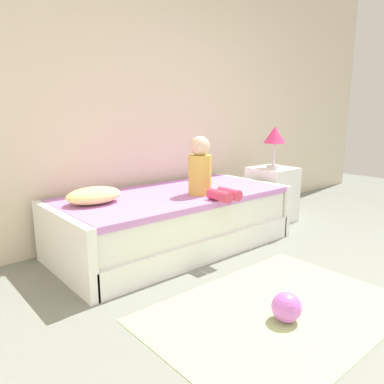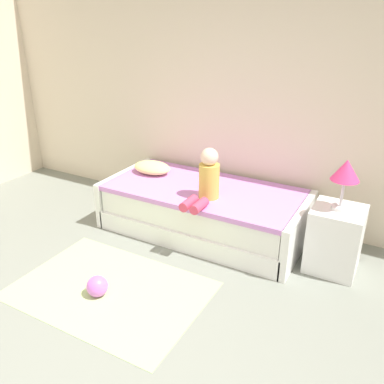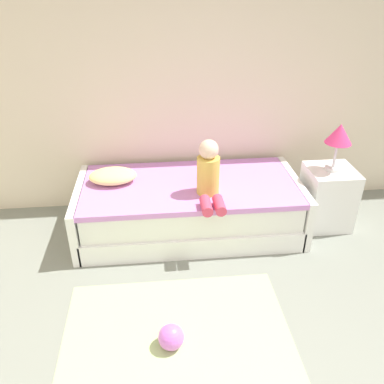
{
  "view_description": "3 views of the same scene",
  "coord_description": "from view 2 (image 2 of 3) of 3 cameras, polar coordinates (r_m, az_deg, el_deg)",
  "views": [
    {
      "loc": [
        -2.46,
        -0.53,
        1.2
      ],
      "look_at": [
        -0.5,
        1.75,
        0.55
      ],
      "focal_mm": 34.67,
      "sensor_mm": 36.0,
      "label": 1
    },
    {
      "loc": [
        1.24,
        -1.4,
        2.14
      ],
      "look_at": [
        -0.5,
        1.75,
        0.55
      ],
      "focal_mm": 37.62,
      "sensor_mm": 36.0,
      "label": 2
    },
    {
      "loc": [
        -0.81,
        -1.25,
        2.26
      ],
      "look_at": [
        -0.5,
        1.75,
        0.55
      ],
      "focal_mm": 37.19,
      "sensor_mm": 36.0,
      "label": 3
    }
  ],
  "objects": [
    {
      "name": "toy_ball",
      "position": [
        3.49,
        -13.28,
        -12.86
      ],
      "size": [
        0.18,
        0.18,
        0.18
      ],
      "primitive_type": "sphere",
      "color": "#CC66D8",
      "rests_on": "ground"
    },
    {
      "name": "nightstand",
      "position": [
        3.84,
        19.58,
        -6.31
      ],
      "size": [
        0.44,
        0.44,
        0.6
      ],
      "primitive_type": "cube",
      "color": "white",
      "rests_on": "ground"
    },
    {
      "name": "child_figure",
      "position": [
        3.82,
        2.11,
        1.8
      ],
      "size": [
        0.2,
        0.51,
        0.5
      ],
      "color": "gold",
      "rests_on": "bed"
    },
    {
      "name": "table_lamp",
      "position": [
        3.58,
        20.97,
        2.57
      ],
      "size": [
        0.24,
        0.24,
        0.45
      ],
      "color": "silver",
      "rests_on": "nightstand"
    },
    {
      "name": "pillow",
      "position": [
        4.55,
        -5.67,
        3.48
      ],
      "size": [
        0.44,
        0.3,
        0.13
      ],
      "primitive_type": "ellipsoid",
      "color": "#F2E58C",
      "rests_on": "bed"
    },
    {
      "name": "area_rug",
      "position": [
        3.57,
        -11.53,
        -13.42
      ],
      "size": [
        1.6,
        1.1,
        0.01
      ],
      "primitive_type": "cube",
      "color": "#B2D189",
      "rests_on": "ground"
    },
    {
      "name": "wall_rear",
      "position": [
        4.24,
        11.94,
        14.0
      ],
      "size": [
        7.2,
        0.1,
        2.9
      ],
      "primitive_type": "cube",
      "color": "beige",
      "rests_on": "ground"
    },
    {
      "name": "bed",
      "position": [
        4.26,
        1.63,
        -2.55
      ],
      "size": [
        2.11,
        1.0,
        0.5
      ],
      "color": "white",
      "rests_on": "ground"
    }
  ]
}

